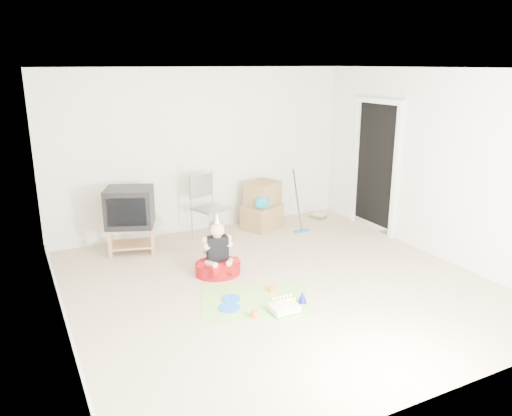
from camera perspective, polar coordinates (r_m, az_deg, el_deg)
name	(u,v)px	position (r m, az deg, el deg)	size (l,w,h in m)	color
ground	(278,284)	(6.31, 2.48, -8.67)	(5.00, 5.00, 0.00)	#C3AA8C
doorway_recess	(376,168)	(8.30, 13.55, 4.46)	(0.02, 0.90, 2.05)	black
tv_stand	(132,236)	(7.44, -14.01, -3.15)	(0.74, 0.57, 0.41)	#9F6D48
crt_tv	(130,207)	(7.31, -14.25, 0.11)	(0.64, 0.53, 0.56)	black
folding_chair	(211,208)	(7.69, -5.17, -0.02)	(0.60, 0.59, 1.05)	gray
cardboard_boxes	(262,206)	(8.26, 0.72, 0.18)	(0.74, 0.69, 0.77)	olive
floor_mop	(302,217)	(8.12, 5.29, -0.97)	(0.25, 0.34, 1.00)	blue
book_pile	(318,216)	(8.95, 7.13, -0.88)	(0.27, 0.30, 0.09)	#28794B
seated_woman	(218,261)	(6.53, -4.39, -6.04)	(0.68, 0.68, 0.85)	maroon
party_mat	(255,301)	(5.88, -0.07, -10.58)	(1.25, 0.90, 0.01)	#EE3280
birthday_cake	(284,308)	(5.64, 3.22, -11.39)	(0.31, 0.25, 0.15)	white
blue_plate_near	(231,299)	(5.92, -2.89, -10.32)	(0.23, 0.23, 0.01)	blue
blue_plate_far	(229,308)	(5.72, -3.10, -11.31)	(0.24, 0.24, 0.01)	blue
orange_cup_near	(272,288)	(6.08, 1.81, -9.18)	(0.07, 0.07, 0.08)	orange
orange_cup_far	(254,314)	(5.51, -0.18, -11.99)	(0.07, 0.07, 0.08)	orange
blue_party_hat	(302,297)	(5.83, 5.33, -10.04)	(0.10, 0.10, 0.15)	#1723A2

